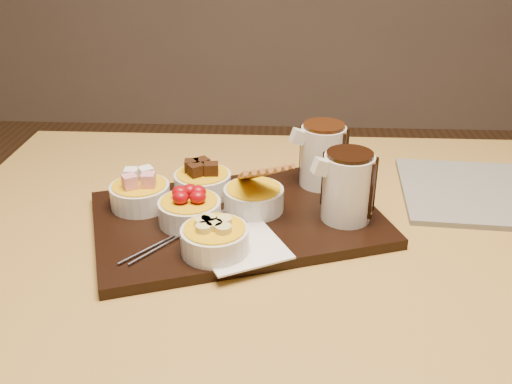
{
  "coord_description": "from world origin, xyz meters",
  "views": [
    {
      "loc": [
        -0.02,
        -0.83,
        1.22
      ],
      "look_at": [
        -0.07,
        -0.01,
        0.81
      ],
      "focal_mm": 40.0,
      "sensor_mm": 36.0,
      "label": 1
    }
  ],
  "objects_px": {
    "serving_board": "(238,219)",
    "newspaper": "(493,193)",
    "pitcher_dark_chocolate": "(347,188)",
    "pitcher_milk_chocolate": "(322,156)",
    "dining_table": "(294,272)",
    "bowl_strawberries": "(190,212)"
  },
  "relations": [
    {
      "from": "serving_board",
      "to": "newspaper",
      "type": "distance_m",
      "value": 0.47
    },
    {
      "from": "serving_board",
      "to": "pitcher_dark_chocolate",
      "type": "height_order",
      "value": "pitcher_dark_chocolate"
    },
    {
      "from": "pitcher_milk_chocolate",
      "to": "serving_board",
      "type": "bearing_deg",
      "value": -158.2
    },
    {
      "from": "dining_table",
      "to": "pitcher_milk_chocolate",
      "type": "height_order",
      "value": "pitcher_milk_chocolate"
    },
    {
      "from": "newspaper",
      "to": "pitcher_milk_chocolate",
      "type": "bearing_deg",
      "value": -175.32
    },
    {
      "from": "dining_table",
      "to": "pitcher_milk_chocolate",
      "type": "bearing_deg",
      "value": 68.24
    },
    {
      "from": "dining_table",
      "to": "newspaper",
      "type": "height_order",
      "value": "newspaper"
    },
    {
      "from": "pitcher_milk_chocolate",
      "to": "newspaper",
      "type": "bearing_deg",
      "value": -18.52
    },
    {
      "from": "bowl_strawberries",
      "to": "pitcher_dark_chocolate",
      "type": "relative_size",
      "value": 0.91
    },
    {
      "from": "serving_board",
      "to": "pitcher_milk_chocolate",
      "type": "distance_m",
      "value": 0.2
    },
    {
      "from": "pitcher_dark_chocolate",
      "to": "newspaper",
      "type": "bearing_deg",
      "value": 5.71
    },
    {
      "from": "dining_table",
      "to": "pitcher_dark_chocolate",
      "type": "xyz_separation_m",
      "value": [
        0.08,
        -0.01,
        0.17
      ]
    },
    {
      "from": "pitcher_dark_chocolate",
      "to": "newspaper",
      "type": "xyz_separation_m",
      "value": [
        0.28,
        0.13,
        -0.07
      ]
    },
    {
      "from": "bowl_strawberries",
      "to": "dining_table",
      "type": "bearing_deg",
      "value": 13.03
    },
    {
      "from": "bowl_strawberries",
      "to": "pitcher_dark_chocolate",
      "type": "distance_m",
      "value": 0.25
    },
    {
      "from": "newspaper",
      "to": "serving_board",
      "type": "bearing_deg",
      "value": -160.36
    },
    {
      "from": "dining_table",
      "to": "pitcher_dark_chocolate",
      "type": "distance_m",
      "value": 0.19
    },
    {
      "from": "serving_board",
      "to": "bowl_strawberries",
      "type": "height_order",
      "value": "bowl_strawberries"
    },
    {
      "from": "dining_table",
      "to": "newspaper",
      "type": "relative_size",
      "value": 3.7
    },
    {
      "from": "serving_board",
      "to": "newspaper",
      "type": "height_order",
      "value": "serving_board"
    },
    {
      "from": "pitcher_milk_chocolate",
      "to": "newspaper",
      "type": "relative_size",
      "value": 0.34
    },
    {
      "from": "bowl_strawberries",
      "to": "pitcher_dark_chocolate",
      "type": "xyz_separation_m",
      "value": [
        0.25,
        0.03,
        0.04
      ]
    }
  ]
}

